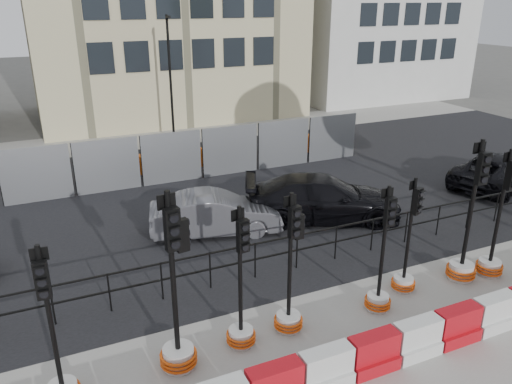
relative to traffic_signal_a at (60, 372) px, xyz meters
name	(u,v)px	position (x,y,z in m)	size (l,w,h in m)	color
ground	(320,291)	(6.01, 1.23, -0.64)	(120.00, 120.00, 0.00)	#51514C
sidewalk_near	(400,368)	(6.01, -1.77, -0.63)	(40.00, 6.00, 0.02)	gray
road	(220,195)	(6.01, 8.23, -0.63)	(40.00, 14.00, 0.03)	black
sidewalk_far	(160,137)	(6.01, 17.23, -0.63)	(40.00, 4.00, 0.02)	gray
kerb_railing	(297,245)	(6.01, 2.43, 0.04)	(18.00, 0.04, 1.00)	black
heras_fencing	(208,155)	(6.58, 11.10, 0.01)	(14.33, 1.72, 2.00)	gray
lamp_post_far	(170,76)	(6.51, 16.21, 2.58)	(0.12, 0.56, 6.00)	black
barrier_row	(395,347)	(6.01, -1.57, -0.28)	(14.65, 0.50, 0.80)	red
traffic_signal_a	(60,372)	(0.00, 0.00, 0.00)	(0.61, 0.61, 3.12)	silver
traffic_signal_b	(178,329)	(2.13, 0.02, 0.24)	(0.73, 0.73, 3.69)	silver
traffic_signal_c	(241,318)	(3.48, 0.15, 0.00)	(0.61, 0.61, 3.11)	silver
traffic_signal_d	(290,300)	(4.61, 0.20, 0.11)	(0.63, 0.63, 3.18)	silver
traffic_signal_e	(380,286)	(6.83, 0.03, -0.01)	(0.60, 0.60, 3.04)	silver
traffic_signal_f	(406,265)	(7.91, 0.44, 0.06)	(0.58, 0.58, 2.93)	silver
traffic_signal_g	(464,253)	(9.57, 0.24, 0.12)	(0.73, 0.73, 3.69)	silver
traffic_signal_h	(493,251)	(10.42, 0.11, 0.06)	(0.67, 0.67, 3.39)	silver
car_b	(216,214)	(4.80, 5.33, 0.00)	(4.13, 2.27, 1.29)	#545459
car_c	(323,198)	(8.31, 4.92, 0.08)	(5.36, 3.84, 1.44)	black
car_d	(496,170)	(15.93, 4.87, 0.00)	(5.10, 3.68, 1.29)	black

